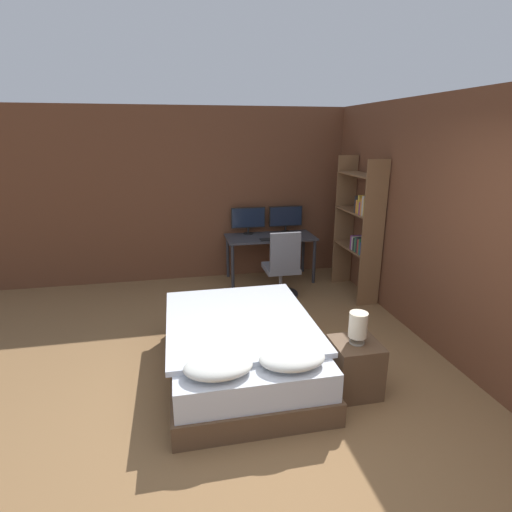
% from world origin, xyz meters
% --- Properties ---
extents(ground_plane, '(20.00, 20.00, 0.00)m').
position_xyz_m(ground_plane, '(0.00, 0.00, 0.00)').
color(ground_plane, brown).
extents(wall_back, '(12.00, 0.06, 2.70)m').
position_xyz_m(wall_back, '(0.00, 4.08, 1.35)').
color(wall_back, brown).
rests_on(wall_back, ground_plane).
extents(wall_side_right, '(0.06, 12.00, 2.70)m').
position_xyz_m(wall_side_right, '(1.84, 1.50, 1.35)').
color(wall_side_right, brown).
rests_on(wall_side_right, ground_plane).
extents(bed, '(1.43, 1.96, 0.61)m').
position_xyz_m(bed, '(-0.36, 1.16, 0.27)').
color(bed, brown).
rests_on(bed, ground_plane).
extents(nightstand, '(0.42, 0.41, 0.50)m').
position_xyz_m(nightstand, '(0.60, 0.65, 0.25)').
color(nightstand, brown).
rests_on(nightstand, ground_plane).
extents(bedside_lamp, '(0.16, 0.16, 0.29)m').
position_xyz_m(bedside_lamp, '(0.60, 0.65, 0.68)').
color(bedside_lamp, gray).
rests_on(bedside_lamp, nightstand).
extents(desk, '(1.40, 0.66, 0.73)m').
position_xyz_m(desk, '(0.54, 3.68, 0.64)').
color(desk, '#38383D').
rests_on(desk, ground_plane).
extents(monitor_left, '(0.55, 0.16, 0.43)m').
position_xyz_m(monitor_left, '(0.23, 3.91, 0.98)').
color(monitor_left, black).
rests_on(monitor_left, desk).
extents(monitor_right, '(0.55, 0.16, 0.43)m').
position_xyz_m(monitor_right, '(0.85, 3.91, 0.98)').
color(monitor_right, black).
rests_on(monitor_right, desk).
extents(keyboard, '(0.42, 0.13, 0.02)m').
position_xyz_m(keyboard, '(0.54, 3.46, 0.74)').
color(keyboard, black).
rests_on(keyboard, desk).
extents(computer_mouse, '(0.07, 0.05, 0.04)m').
position_xyz_m(computer_mouse, '(0.84, 3.46, 0.75)').
color(computer_mouse, black).
rests_on(computer_mouse, desk).
extents(office_chair, '(0.52, 0.52, 1.01)m').
position_xyz_m(office_chair, '(0.54, 2.94, 0.40)').
color(office_chair, black).
rests_on(office_chair, ground_plane).
extents(bookshelf, '(0.31, 0.95, 1.99)m').
position_xyz_m(bookshelf, '(1.64, 2.79, 1.08)').
color(bookshelf, brown).
rests_on(bookshelf, ground_plane).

